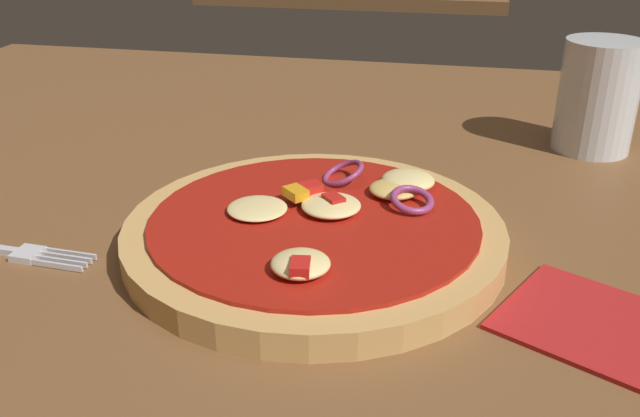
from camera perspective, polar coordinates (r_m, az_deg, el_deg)
name	(u,v)px	position (r m, az deg, el deg)	size (l,w,h in m)	color
dining_table	(296,236)	(0.54, -1.98, -2.29)	(1.20, 1.04, 0.03)	brown
pizza	(316,231)	(0.49, -0.33, -1.85)	(0.27, 0.27, 0.04)	tan
beer_glass	(597,103)	(0.71, 22.00, 8.15)	(0.07, 0.07, 0.10)	silver
napkin	(634,338)	(0.43, 24.66, -9.76)	(0.17, 0.15, 0.00)	#B21E1E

